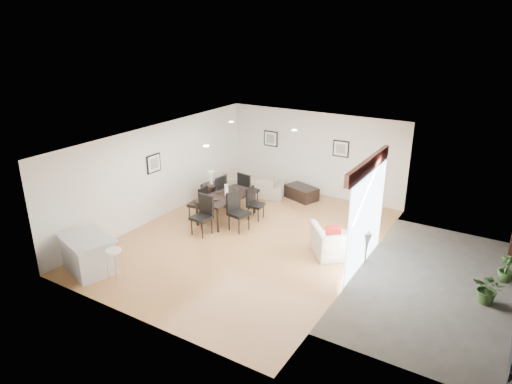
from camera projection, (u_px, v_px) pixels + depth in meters
The scene contains 28 objects.
ground at pixel (248, 239), 11.95m from camera, with size 8.00×8.00×0.00m, color #B6834B.
wall_back at pixel (314, 154), 14.67m from camera, with size 6.00×0.04×2.70m, color silver.
wall_front at pixel (131, 257), 8.27m from camera, with size 6.00×0.04×2.70m, color silver.
wall_left at pixel (159, 172), 12.93m from camera, with size 0.04×8.00×2.70m, color silver.
wall_right at pixel (363, 216), 10.01m from camera, with size 0.04×8.00×2.70m, color silver.
ceiling at pixel (248, 138), 11.00m from camera, with size 6.00×8.00×0.02m, color white.
sofa at pixel (250, 185), 14.88m from camera, with size 2.23×0.87×0.65m, color gray.
armchair at pixel (339, 241), 10.97m from camera, with size 1.20×1.05×0.78m, color beige.
courtyard_plant_a at pixel (489, 289), 9.13m from camera, with size 0.59×0.51×0.65m, color #3E6129.
courtyard_plant_b at pixel (506, 269), 9.92m from camera, with size 0.33×0.33×0.59m, color #3E6129.
dining_table at pixel (227, 198), 12.93m from camera, with size 1.03×1.83×0.73m.
dining_chair_wnear at pixel (200, 201), 12.92m from camera, with size 0.50×0.50×1.01m.
dining_chair_wfar at pixel (218, 191), 13.60m from camera, with size 0.51×0.51×1.08m.
dining_chair_enear at pixel (236, 209), 12.32m from camera, with size 0.57×0.57×1.08m.
dining_chair_efar at pixel (253, 201), 13.02m from camera, with size 0.45×0.45×0.94m.
dining_chair_head at pixel (204, 212), 12.08m from camera, with size 0.52×0.52×1.07m.
dining_chair_foot at pixel (247, 188), 13.82m from camera, with size 0.56×0.56×1.09m.
vase at pixel (226, 186), 12.81m from camera, with size 0.87×1.33×0.68m.
coffee_table at pixel (301, 193), 14.58m from camera, with size 1.03×0.62×0.41m, color black.
side_table at pixel (212, 194), 14.16m from camera, with size 0.49×0.49×0.65m, color black.
table_lamp at pixel (211, 176), 13.95m from camera, with size 0.21×0.21×0.41m.
cushion at pixel (333, 233), 10.86m from camera, with size 0.36×0.11×0.36m, color maroon.
kitchen_island at pixel (89, 254), 10.30m from camera, with size 1.43×1.24×0.85m.
bar_stool at pixel (114, 254), 9.81m from camera, with size 0.35×0.35×0.76m.
framed_print_back_left at pixel (271, 139), 15.32m from camera, with size 0.52×0.04×0.52m.
framed_print_back_right at pixel (341, 149), 14.10m from camera, with size 0.52×0.04×0.52m.
framed_print_left_wall at pixel (154, 163), 12.65m from camera, with size 0.04×0.52×0.52m.
sliding_door at pixel (367, 198), 10.16m from camera, with size 0.12×2.70×2.57m.
Camera 1 is at (5.75, -9.08, 5.36)m, focal length 32.00 mm.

